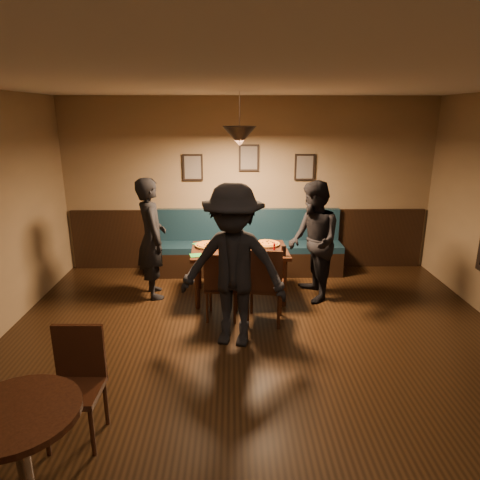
{
  "coord_description": "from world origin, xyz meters",
  "views": [
    {
      "loc": [
        -0.27,
        -3.53,
        2.53
      ],
      "look_at": [
        -0.17,
        1.86,
        0.95
      ],
      "focal_mm": 32.39,
      "sensor_mm": 36.0,
      "label": 1
    }
  ],
  "objects": [
    {
      "name": "pendant_lamp",
      "position": [
        -0.17,
        2.21,
        2.25
      ],
      "size": [
        0.44,
        0.44,
        0.25
      ],
      "primitive_type": "cone",
      "rotation": [
        3.14,
        0.0,
        0.0
      ],
      "color": "black",
      "rests_on": "ceiling"
    },
    {
      "name": "napkin_b",
      "position": [
        -0.76,
        1.95,
        0.72
      ],
      "size": [
        0.19,
        0.19,
        0.01
      ],
      "primitive_type": "cube",
      "rotation": [
        0.0,
        0.0,
        0.23
      ],
      "color": "#227F2B",
      "rests_on": "dining_table"
    },
    {
      "name": "diner_front",
      "position": [
        -0.26,
        0.93,
        0.92
      ],
      "size": [
        1.31,
        0.94,
        1.84
      ],
      "primitive_type": "imported",
      "rotation": [
        0.0,
        0.0,
        -0.23
      ],
      "color": "black",
      "rests_on": "floor"
    },
    {
      "name": "cafe_chair_far",
      "position": [
        -1.52,
        -0.6,
        0.46
      ],
      "size": [
        0.42,
        0.42,
        0.92
      ],
      "primitive_type": null,
      "rotation": [
        0.0,
        0.0,
        3.12
      ],
      "color": "black",
      "rests_on": "floor"
    },
    {
      "name": "pizza_b",
      "position": [
        -0.15,
        2.05,
        0.73
      ],
      "size": [
        0.39,
        0.39,
        0.04
      ],
      "primitive_type": "cylinder",
      "rotation": [
        0.0,
        0.0,
        0.31
      ],
      "color": "orange",
      "rests_on": "dining_table"
    },
    {
      "name": "chair_near_left",
      "position": [
        -0.41,
        1.57,
        0.45
      ],
      "size": [
        0.43,
        0.43,
        0.91
      ],
      "primitive_type": null,
      "rotation": [
        0.0,
        0.0,
        -0.07
      ],
      "color": "black",
      "rests_on": "floor"
    },
    {
      "name": "napkin_a",
      "position": [
        -0.77,
        2.47,
        0.72
      ],
      "size": [
        0.2,
        0.2,
        0.01
      ],
      "primitive_type": "cube",
      "rotation": [
        0.0,
        0.0,
        0.64
      ],
      "color": "#1E7237",
      "rests_on": "dining_table"
    },
    {
      "name": "dining_table",
      "position": [
        -0.17,
        2.21,
        0.36
      ],
      "size": [
        1.36,
        0.9,
        0.71
      ],
      "primitive_type": "cube",
      "rotation": [
        0.0,
        0.0,
        0.04
      ],
      "color": "black",
      "rests_on": "floor"
    },
    {
      "name": "picture_left",
      "position": [
        -0.9,
        3.47,
        1.7
      ],
      "size": [
        0.32,
        0.04,
        0.42
      ],
      "primitive_type": "cube",
      "color": "black",
      "rests_on": "wall_back"
    },
    {
      "name": "pizza_c",
      "position": [
        0.22,
        2.4,
        0.73
      ],
      "size": [
        0.4,
        0.4,
        0.04
      ],
      "primitive_type": "cylinder",
      "rotation": [
        0.0,
        0.0,
        -0.06
      ],
      "color": "orange",
      "rests_on": "dining_table"
    },
    {
      "name": "diner_right",
      "position": [
        0.84,
        2.15,
        0.84
      ],
      "size": [
        0.72,
        0.88,
        1.67
      ],
      "primitive_type": "imported",
      "rotation": [
        0.0,
        0.0,
        -1.46
      ],
      "color": "black",
      "rests_on": "floor"
    },
    {
      "name": "ceiling",
      "position": [
        0.0,
        0.0,
        2.8
      ],
      "size": [
        7.0,
        7.0,
        0.0
      ],
      "primitive_type": "plane",
      "rotation": [
        3.14,
        0.0,
        0.0
      ],
      "color": "silver",
      "rests_on": "ground"
    },
    {
      "name": "chair_near_right",
      "position": [
        0.13,
        1.45,
        0.5
      ],
      "size": [
        0.51,
        0.51,
        1.0
      ],
      "primitive_type": null,
      "rotation": [
        0.0,
        0.0,
        -0.17
      ],
      "color": "black",
      "rests_on": "floor"
    },
    {
      "name": "picture_center",
      "position": [
        0.0,
        3.47,
        1.85
      ],
      "size": [
        0.32,
        0.04,
        0.42
      ],
      "primitive_type": "cube",
      "color": "black",
      "rests_on": "wall_back"
    },
    {
      "name": "cafe_table",
      "position": [
        -1.58,
        -1.3,
        0.41
      ],
      "size": [
        0.85,
        0.85,
        0.81
      ],
      "primitive_type": "cylinder",
      "rotation": [
        0.0,
        0.0,
        0.12
      ],
      "color": "#311C0D",
      "rests_on": "floor"
    },
    {
      "name": "wainscot",
      "position": [
        0.0,
        3.47,
        0.5
      ],
      "size": [
        5.88,
        0.06,
        1.0
      ],
      "primitive_type": "cube",
      "color": "black",
      "rests_on": "ground"
    },
    {
      "name": "picture_right",
      "position": [
        0.9,
        3.47,
        1.7
      ],
      "size": [
        0.32,
        0.04,
        0.42
      ],
      "primitive_type": "cube",
      "color": "black",
      "rests_on": "wall_back"
    },
    {
      "name": "booth_bench",
      "position": [
        0.0,
        3.2,
        0.5
      ],
      "size": [
        3.0,
        0.6,
        1.0
      ],
      "primitive_type": null,
      "color": "#0F232D",
      "rests_on": "ground"
    },
    {
      "name": "tabasco_bottle",
      "position": [
        0.3,
        2.15,
        0.77
      ],
      "size": [
        0.03,
        0.03,
        0.12
      ],
      "primitive_type": "cylinder",
      "rotation": [
        0.0,
        0.0,
        -0.24
      ],
      "color": "#9E0505",
      "rests_on": "dining_table"
    },
    {
      "name": "floor",
      "position": [
        0.0,
        0.0,
        0.0
      ],
      "size": [
        7.0,
        7.0,
        0.0
      ],
      "primitive_type": "plane",
      "color": "black",
      "rests_on": "ground"
    },
    {
      "name": "cutlery_set",
      "position": [
        -0.15,
        1.86,
        0.71
      ],
      "size": [
        0.21,
        0.02,
        0.0
      ],
      "primitive_type": "cube",
      "rotation": [
        0.0,
        0.0,
        1.55
      ],
      "color": "#B9B9BD",
      "rests_on": "dining_table"
    },
    {
      "name": "diner_left",
      "position": [
        -1.4,
        2.3,
        0.85
      ],
      "size": [
        0.59,
        0.72,
        1.71
      ],
      "primitive_type": "imported",
      "rotation": [
        0.0,
        0.0,
        1.91
      ],
      "color": "black",
      "rests_on": "floor"
    },
    {
      "name": "wall_back",
      "position": [
        0.0,
        3.5,
        1.4
      ],
      "size": [
        6.0,
        0.0,
        6.0
      ],
      "primitive_type": "plane",
      "rotation": [
        1.57,
        0.0,
        0.0
      ],
      "color": "#8C704F",
      "rests_on": "ground"
    },
    {
      "name": "pizza_a",
      "position": [
        -0.61,
        2.35,
        0.73
      ],
      "size": [
        0.5,
        0.5,
        0.04
      ],
      "primitive_type": "cylinder",
      "rotation": [
        0.0,
        0.0,
        0.38
      ],
      "color": "orange",
      "rests_on": "dining_table"
    },
    {
      "name": "soda_glass",
      "position": [
        0.41,
        1.92,
        0.78
      ],
      "size": [
        0.09,
        0.09,
        0.14
      ],
      "primitive_type": "cylinder",
      "rotation": [
        0.0,
        0.0,
        0.4
      ],
      "color": "black",
      "rests_on": "dining_table"
    }
  ]
}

